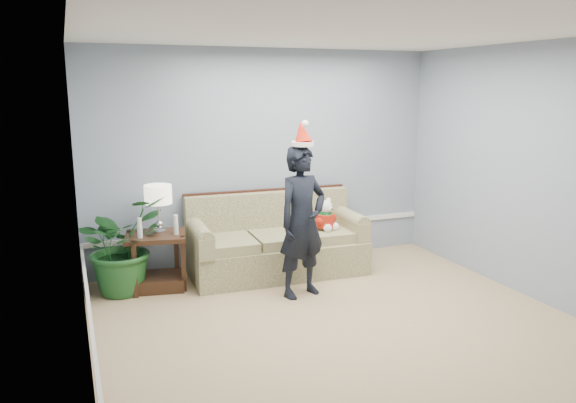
{
  "coord_description": "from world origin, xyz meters",
  "views": [
    {
      "loc": [
        -2.31,
        -4.11,
        2.25
      ],
      "look_at": [
        -0.07,
        1.55,
        0.99
      ],
      "focal_mm": 35.0,
      "sensor_mm": 36.0,
      "label": 1
    }
  ],
  "objects_px": {
    "sofa": "(276,245)",
    "houseplant": "(121,245)",
    "table_lamp": "(158,196)",
    "man": "(302,222)",
    "side_table": "(157,267)",
    "teddy_bear": "(325,218)"
  },
  "relations": [
    {
      "from": "houseplant",
      "to": "teddy_bear",
      "type": "bearing_deg",
      "value": -3.35
    },
    {
      "from": "side_table",
      "to": "houseplant",
      "type": "distance_m",
      "value": 0.47
    },
    {
      "from": "houseplant",
      "to": "teddy_bear",
      "type": "height_order",
      "value": "houseplant"
    },
    {
      "from": "table_lamp",
      "to": "man",
      "type": "height_order",
      "value": "man"
    },
    {
      "from": "teddy_bear",
      "to": "side_table",
      "type": "bearing_deg",
      "value": 155.32
    },
    {
      "from": "sofa",
      "to": "houseplant",
      "type": "distance_m",
      "value": 1.82
    },
    {
      "from": "table_lamp",
      "to": "houseplant",
      "type": "bearing_deg",
      "value": -176.62
    },
    {
      "from": "side_table",
      "to": "man",
      "type": "bearing_deg",
      "value": -28.65
    },
    {
      "from": "houseplant",
      "to": "man",
      "type": "distance_m",
      "value": 2.0
    },
    {
      "from": "side_table",
      "to": "houseplant",
      "type": "relative_size",
      "value": 0.68
    },
    {
      "from": "side_table",
      "to": "table_lamp",
      "type": "distance_m",
      "value": 0.8
    },
    {
      "from": "side_table",
      "to": "man",
      "type": "height_order",
      "value": "man"
    },
    {
      "from": "table_lamp",
      "to": "houseplant",
      "type": "height_order",
      "value": "table_lamp"
    },
    {
      "from": "sofa",
      "to": "side_table",
      "type": "xyz_separation_m",
      "value": [
        -1.44,
        -0.03,
        -0.1
      ]
    },
    {
      "from": "sofa",
      "to": "teddy_bear",
      "type": "relative_size",
      "value": 5.35
    },
    {
      "from": "side_table",
      "to": "teddy_bear",
      "type": "xyz_separation_m",
      "value": [
        2.04,
        -0.11,
        0.41
      ]
    },
    {
      "from": "houseplant",
      "to": "table_lamp",
      "type": "bearing_deg",
      "value": 3.38
    },
    {
      "from": "table_lamp",
      "to": "man",
      "type": "xyz_separation_m",
      "value": [
        1.38,
        -0.84,
        -0.22
      ]
    },
    {
      "from": "sofa",
      "to": "teddy_bear",
      "type": "xyz_separation_m",
      "value": [
        0.59,
        -0.14,
        0.31
      ]
    },
    {
      "from": "sofa",
      "to": "man",
      "type": "distance_m",
      "value": 0.94
    },
    {
      "from": "side_table",
      "to": "man",
      "type": "distance_m",
      "value": 1.74
    },
    {
      "from": "houseplant",
      "to": "side_table",
      "type": "bearing_deg",
      "value": -4.15
    }
  ]
}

